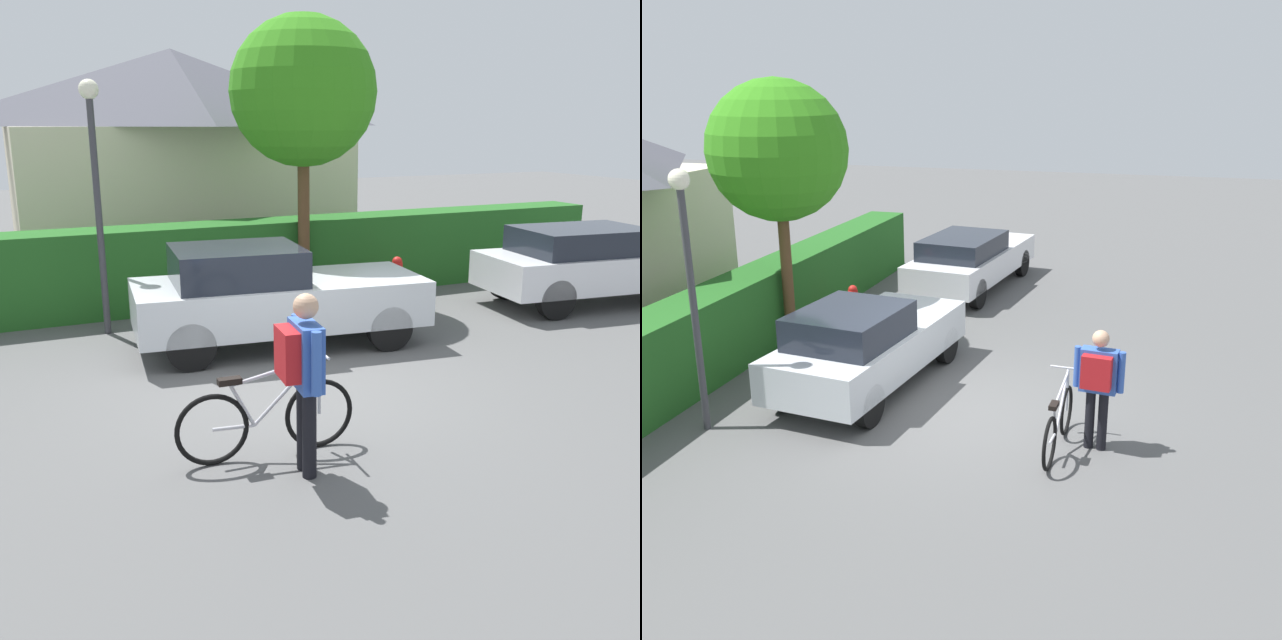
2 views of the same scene
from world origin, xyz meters
TOP-DOWN VIEW (x-y plane):
  - ground_plane at (0.00, 0.00)m, footprint 60.00×60.00m
  - hedge_row at (0.00, 4.56)m, footprint 16.69×0.90m
  - house_distant at (0.81, 8.74)m, footprint 7.17×4.70m
  - parked_car_near at (0.43, 1.79)m, footprint 4.23×2.07m
  - parked_car_far at (6.61, 1.79)m, footprint 4.67×2.14m
  - bicycle at (-0.87, -1.52)m, footprint 1.77×0.50m
  - person_rider at (-0.70, -1.99)m, footprint 0.38×0.67m
  - street_lamp at (-1.62, 3.42)m, footprint 0.28×0.28m
  - tree_kerbside at (1.86, 3.95)m, footprint 2.45×2.45m
  - fire_hydrant at (3.41, 3.37)m, footprint 0.20×0.20m

SIDE VIEW (x-z plane):
  - ground_plane at x=0.00m, z-range 0.00..0.00m
  - bicycle at x=-0.87m, z-range -0.11..0.89m
  - fire_hydrant at x=3.41m, z-range 0.01..0.82m
  - hedge_row at x=0.00m, z-range 0.00..1.42m
  - parked_car_far at x=6.61m, z-range 0.05..1.41m
  - parked_car_near at x=0.43m, z-range 0.02..1.47m
  - person_rider at x=-0.70m, z-range 0.18..1.87m
  - house_distant at x=0.81m, z-range 0.05..4.68m
  - street_lamp at x=-1.62m, z-range 0.59..4.28m
  - tree_kerbside at x=1.86m, z-range 1.17..5.99m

